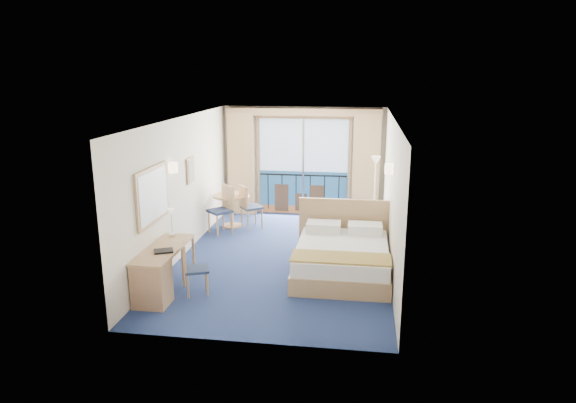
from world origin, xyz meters
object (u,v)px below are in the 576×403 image
(round_table, at_px, (231,203))
(bed, at_px, (342,257))
(nightstand, at_px, (374,237))
(table_chair_a, at_px, (248,204))
(armchair, at_px, (362,222))
(desk_chair, at_px, (192,265))
(floor_lamp, at_px, (375,174))
(desk, at_px, (155,277))
(table_chair_b, at_px, (224,206))

(round_table, bearing_deg, bed, -43.24)
(nightstand, bearing_deg, table_chair_a, 156.80)
(table_chair_a, bearing_deg, armchair, -133.17)
(round_table, bearing_deg, armchair, -6.82)
(desk_chair, bearing_deg, floor_lamp, -57.26)
(bed, xyz_separation_m, table_chair_a, (-2.27, 2.47, 0.25))
(desk, xyz_separation_m, round_table, (0.19, 4.11, 0.16))
(floor_lamp, height_order, table_chair_a, floor_lamp)
(nightstand, relative_size, desk, 0.38)
(bed, height_order, floor_lamp, floor_lamp)
(desk_chair, distance_m, table_chair_a, 3.71)
(bed, distance_m, table_chair_a, 3.36)
(nightstand, relative_size, table_chair_a, 0.60)
(bed, bearing_deg, table_chair_b, 143.20)
(desk, relative_size, desk_chair, 1.78)
(bed, xyz_separation_m, table_chair_b, (-2.74, 2.05, 0.29))
(nightstand, distance_m, round_table, 3.53)
(bed, distance_m, round_table, 3.69)
(desk, bearing_deg, round_table, 87.34)
(armchair, relative_size, table_chair_b, 0.69)
(armchair, height_order, floor_lamp, floor_lamp)
(nightstand, xyz_separation_m, desk_chair, (-2.97, -2.48, 0.20))
(floor_lamp, relative_size, table_chair_b, 1.57)
(desk_chair, xyz_separation_m, round_table, (-0.30, 3.76, 0.07))
(floor_lamp, xyz_separation_m, table_chair_b, (-3.34, -0.80, -0.67))
(nightstand, relative_size, table_chair_b, 0.56)
(round_table, bearing_deg, table_chair_b, -96.87)
(bed, relative_size, nightstand, 3.54)
(bed, relative_size, floor_lamp, 1.27)
(bed, relative_size, armchair, 2.88)
(desk, height_order, desk_chair, desk_chair)
(armchair, bearing_deg, floor_lamp, -155.79)
(nightstand, distance_m, desk, 4.47)
(armchair, height_order, desk_chair, desk_chair)
(desk_chair, bearing_deg, round_table, -16.58)
(nightstand, distance_m, armchair, 0.95)
(armchair, bearing_deg, bed, 35.72)
(bed, height_order, table_chair_b, bed)
(round_table, bearing_deg, table_chair_a, -7.08)
(round_table, height_order, table_chair_a, table_chair_a)
(armchair, distance_m, table_chair_a, 2.64)
(bed, height_order, round_table, bed)
(floor_lamp, relative_size, desk_chair, 1.89)
(floor_lamp, distance_m, round_table, 3.37)
(armchair, height_order, round_table, round_table)
(armchair, relative_size, table_chair_a, 0.74)
(round_table, bearing_deg, floor_lamp, 5.75)
(armchair, height_order, table_chair_b, table_chair_b)
(desk, bearing_deg, bed, 28.90)
(bed, height_order, desk_chair, bed)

